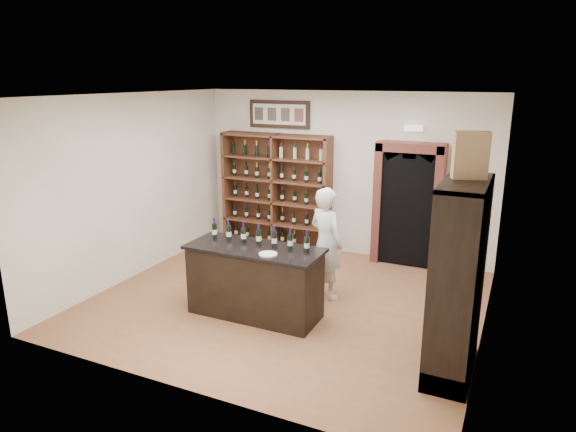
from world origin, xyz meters
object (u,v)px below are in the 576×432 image
(tasting_counter, at_px, (255,282))
(shopkeeper, at_px, (326,243))
(wine_shelf, at_px, (277,191))
(side_cabinet, at_px, (458,310))
(wine_crate, at_px, (471,155))
(counter_bottle_0, at_px, (214,231))

(tasting_counter, xyz_separation_m, shopkeeper, (0.67, 1.00, 0.36))
(wine_shelf, bearing_deg, tasting_counter, -69.44)
(side_cabinet, height_order, wine_crate, wine_crate)
(side_cabinet, distance_m, shopkeeper, 2.44)
(tasting_counter, distance_m, shopkeeper, 1.25)
(side_cabinet, xyz_separation_m, wine_crate, (-0.04, 0.14, 1.70))
(counter_bottle_0, relative_size, wine_crate, 0.60)
(tasting_counter, bearing_deg, shopkeeper, 56.27)
(tasting_counter, relative_size, wine_crate, 3.76)
(tasting_counter, xyz_separation_m, side_cabinet, (2.72, -0.30, 0.26))
(side_cabinet, bearing_deg, counter_bottle_0, 172.85)
(tasting_counter, bearing_deg, side_cabinet, -6.28)
(counter_bottle_0, height_order, shopkeeper, shopkeeper)
(tasting_counter, distance_m, side_cabinet, 2.75)
(wine_crate, bearing_deg, side_cabinet, -94.66)
(side_cabinet, height_order, shopkeeper, side_cabinet)
(tasting_counter, relative_size, side_cabinet, 0.85)
(wine_shelf, bearing_deg, counter_bottle_0, -82.27)
(shopkeeper, distance_m, wine_crate, 2.82)
(shopkeeper, height_order, wine_crate, wine_crate)
(counter_bottle_0, distance_m, side_cabinet, 3.49)
(tasting_counter, height_order, wine_crate, wine_crate)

